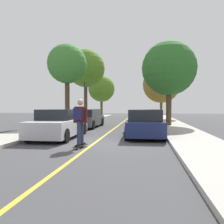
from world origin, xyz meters
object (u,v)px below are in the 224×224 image
Objects in this scene: parked_car_left_nearest at (60,124)px; street_tree_left_nearest at (67,64)px; street_tree_left_far at (101,89)px; streetlamp at (84,88)px; parked_car_right_near at (145,118)px; skateboarder at (80,119)px; parked_car_right_nearest at (144,124)px; street_tree_right_near at (161,85)px; parked_car_left_near at (87,118)px; street_tree_left_near at (86,68)px; skateboard at (80,146)px; fire_hydrant at (41,126)px; street_tree_right_nearest at (169,68)px.

street_tree_left_nearest reaches higher than parked_car_left_nearest.
street_tree_left_far reaches higher than streetlamp.
parked_car_right_near is 11.05m from skateboarder.
street_tree_left_far is (-6.15, 20.86, 3.38)m from parked_car_right_nearest.
street_tree_right_near is (8.02, 9.13, -0.90)m from street_tree_left_nearest.
parked_car_left_near is 16.40m from street_tree_left_far.
street_tree_left_near is 16.82m from skateboard.
street_tree_left_near reaches higher than parked_car_right_nearest.
skateboard is at bearing -124.33° from parked_car_right_nearest.
street_tree_left_nearest reaches higher than parked_car_right_nearest.
streetlamp is (-0.25, 10.58, 2.95)m from fire_hydrant.
street_tree_left_near reaches higher than street_tree_right_near.
street_tree_left_near reaches higher than street_tree_left_far.
street_tree_left_nearest is 12.18m from street_tree_right_near.
parked_car_right_nearest is 7.74m from street_tree_right_nearest.
parked_car_right_nearest is 15.47m from street_tree_right_near.
street_tree_right_near reaches higher than parked_car_right_nearest.
parked_car_left_near is 0.71× the size of street_tree_left_nearest.
street_tree_left_near is at bearing 90.00° from street_tree_left_nearest.
parked_car_right_nearest is at bearing -62.68° from street_tree_left_near.
street_tree_left_near is 10.62× the size of fire_hydrant.
street_tree_left_nearest is 7.40× the size of skateboard.
street_tree_right_nearest reaches higher than parked_car_left_nearest.
street_tree_right_near is 19.45m from skateboard.
street_tree_left_nearest is at bearing -90.00° from street_tree_left_far.
street_tree_left_near is at bearing 117.32° from parked_car_right_nearest.
skateboarder is at bearing -102.73° from parked_car_right_near.
parked_car_left_near is 0.61× the size of street_tree_left_near.
street_tree_right_nearest is 10.66m from fire_hydrant.
skateboard is at bearing -81.34° from street_tree_left_far.
street_tree_left_far is at bearing 90.00° from street_tree_left_near.
parked_car_left_near is 6.53m from parked_car_right_nearest.
parked_car_left_nearest is 5.38× the size of skateboard.
parked_car_left_near is at bearing -152.23° from parked_car_right_near.
street_tree_right_nearest is at bearing -90.00° from street_tree_right_near.
street_tree_right_near is 6.92× the size of skateboard.
parked_car_right_nearest is 2.43× the size of skateboarder.
parked_car_left_nearest is 1.08× the size of parked_car_right_nearest.
street_tree_left_far reaches higher than fire_hydrant.
street_tree_left_nearest is (-6.15, 5.86, 4.24)m from parked_car_right_nearest.
street_tree_left_nearest is (-1.87, 6.70, 4.23)m from parked_car_left_nearest.
parked_car_left_nearest is 4.36m from parked_car_right_nearest.
streetlamp is (-1.75, 11.65, 2.73)m from parked_car_left_nearest.
skateboarder is (-4.31, -18.58, -2.92)m from street_tree_right_near.
parked_car_left_nearest is 0.72× the size of street_tree_right_nearest.
street_tree_left_far is 0.97× the size of street_tree_right_near.
street_tree_left_nearest is 10.85m from skateboarder.
parked_car_right_nearest is 22.01m from street_tree_left_far.
fire_hydrant is at bearing -129.72° from parked_car_right_near.
parked_car_left_near is 8.70m from skateboard.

